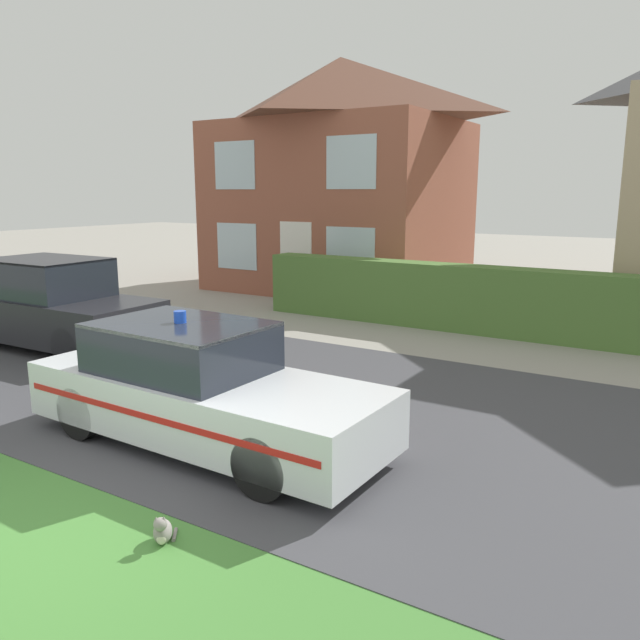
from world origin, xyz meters
TOP-DOWN VIEW (x-y plane):
  - ground_plane at (0.00, 0.00)m, footprint 80.00×80.00m
  - road_strip at (0.00, 3.94)m, footprint 28.00×6.36m
  - lawn_verge at (0.00, -0.35)m, footprint 28.00×2.23m
  - garden_hedge at (-0.07, 9.63)m, footprint 8.42×0.68m
  - police_car at (-0.16, 2.19)m, footprint 4.43×1.67m
  - cat at (1.03, 0.42)m, footprint 0.26×0.33m
  - neighbour_car_near at (-5.70, 4.23)m, footprint 4.26×1.85m
  - house_left at (-4.88, 13.56)m, footprint 7.03×5.53m

SIDE VIEW (x-z plane):
  - ground_plane at x=0.00m, z-range 0.00..0.00m
  - lawn_verge at x=0.00m, z-range 0.00..0.01m
  - road_strip at x=0.00m, z-range 0.00..0.01m
  - cat at x=1.03m, z-range -0.03..0.26m
  - police_car at x=-0.16m, z-range -0.10..1.44m
  - garden_hedge at x=-0.07m, z-range 0.00..1.39m
  - neighbour_car_near at x=-5.70m, z-range -0.04..1.61m
  - house_left at x=-4.88m, z-range 0.06..6.73m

